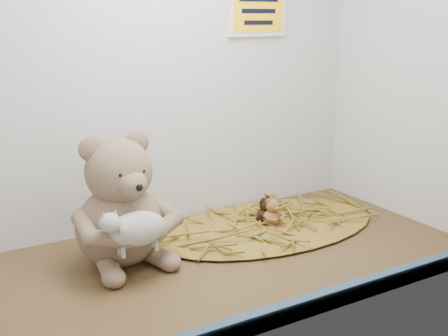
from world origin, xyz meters
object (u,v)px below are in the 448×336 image
main_teddy (119,199)px  mini_teddy_brown (265,209)px  toy_lamb (138,229)px  mini_teddy_tan (272,211)px

main_teddy → mini_teddy_brown: size_ratio=4.05×
toy_lamb → mini_teddy_brown: size_ratio=2.17×
mini_teddy_tan → mini_teddy_brown: size_ratio=1.02×
main_teddy → mini_teddy_tan: (41.07, -0.40, -9.86)cm
toy_lamb → mini_teddy_tan: bearing=14.0°
mini_teddy_tan → toy_lamb: bearing=-168.7°
mini_teddy_tan → main_teddy: bearing=176.8°
mini_teddy_brown → toy_lamb: bearing=169.6°
toy_lamb → mini_teddy_brown: bearing=17.1°
toy_lamb → main_teddy: bearing=90.0°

